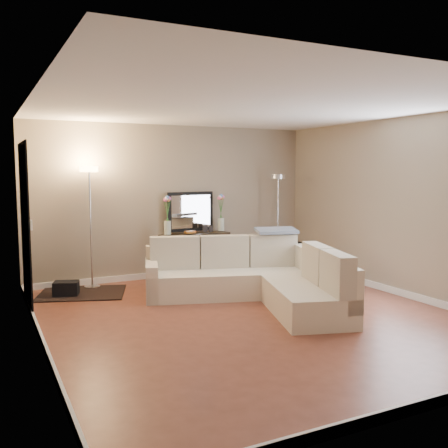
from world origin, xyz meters
name	(u,v)px	position (x,y,z in m)	size (l,w,h in m)	color
floor	(252,317)	(0.00, 0.00, -0.01)	(5.00, 5.50, 0.01)	brown
ceiling	(253,106)	(0.00, 0.00, 2.60)	(5.00, 5.50, 0.01)	white
wall_back	(174,202)	(0.00, 2.76, 1.30)	(5.00, 0.02, 2.60)	gray
wall_front	(438,243)	(0.00, -2.76, 1.30)	(5.00, 0.02, 2.60)	gray
wall_left	(36,223)	(-2.51, 0.00, 1.30)	(0.02, 5.50, 2.60)	gray
wall_right	(403,207)	(2.51, 0.00, 1.30)	(0.02, 5.50, 2.60)	gray
baseboard_back	(175,273)	(0.00, 2.73, 0.05)	(5.00, 0.03, 0.10)	white
baseboard_front	(428,404)	(0.00, -2.73, 0.05)	(5.00, 0.03, 0.10)	white
baseboard_left	(43,343)	(-2.48, 0.00, 0.05)	(0.03, 5.50, 0.10)	white
baseboard_right	(399,292)	(2.48, 0.00, 0.05)	(0.03, 5.50, 0.10)	white
doorway	(25,226)	(-2.48, 1.70, 1.10)	(0.02, 1.20, 2.20)	black
switch_plate	(31,225)	(-2.48, 0.85, 1.20)	(0.02, 0.08, 0.12)	white
sectional_sofa	(256,278)	(0.45, 0.69, 0.32)	(2.58, 2.96, 0.86)	beige
throw_blanket	(276,230)	(1.05, 1.12, 0.92)	(0.62, 0.36, 0.05)	gray
console_table	(191,253)	(0.22, 2.51, 0.43)	(1.26, 0.45, 0.76)	black
leaning_mirror	(191,212)	(0.28, 2.67, 1.13)	(0.87, 0.13, 0.68)	black
table_decor	(196,231)	(0.29, 2.48, 0.81)	(0.53, 0.13, 0.12)	#C46D22
flower_vase_left	(167,218)	(-0.22, 2.46, 1.05)	(0.15, 0.12, 0.65)	silver
flower_vase_right	(221,215)	(0.81, 2.57, 1.05)	(0.15, 0.12, 0.65)	silver
floor_lamp_lit	(90,203)	(-1.48, 2.48, 1.34)	(0.34, 0.34, 1.90)	silver
floor_lamp_unlit	(278,203)	(1.83, 2.31, 1.25)	(0.28, 0.28, 1.76)	silver
charcoal_rug	(82,293)	(-1.69, 2.17, 0.01)	(1.24, 0.93, 0.02)	black
black_bag	(66,289)	(-1.92, 2.14, 0.10)	(0.35, 0.25, 0.23)	black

